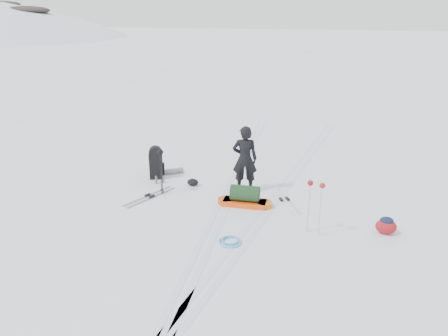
{
  "coord_description": "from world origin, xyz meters",
  "views": [
    {
      "loc": [
        2.69,
        -9.93,
        4.81
      ],
      "look_at": [
        -0.04,
        0.23,
        0.95
      ],
      "focal_mm": 35.0,
      "sensor_mm": 36.0,
      "label": 1
    }
  ],
  "objects": [
    {
      "name": "pulk_sled",
      "position": [
        0.54,
        0.16,
        0.21
      ],
      "size": [
        1.44,
        0.51,
        0.54
      ],
      "rotation": [
        0.0,
        0.0,
        0.04
      ],
      "color": "#F14A0E",
      "rests_on": "ground"
    },
    {
      "name": "small_daypack",
      "position": [
        3.95,
        -0.47,
        0.19
      ],
      "size": [
        0.56,
        0.5,
        0.4
      ],
      "rotation": [
        0.0,
        0.0,
        -0.39
      ],
      "color": "maroon",
      "rests_on": "ground"
    },
    {
      "name": "rope_coil",
      "position": [
        0.64,
        -1.8,
        0.03
      ],
      "size": [
        0.68,
        0.68,
        0.06
      ],
      "rotation": [
        0.0,
        0.0,
        0.41
      ],
      "color": "#62AFEF",
      "rests_on": "ground"
    },
    {
      "name": "ground",
      "position": [
        0.0,
        0.0,
        0.0
      ],
      "size": [
        200.0,
        200.0,
        0.0
      ],
      "primitive_type": "plane",
      "color": "white",
      "rests_on": "ground"
    },
    {
      "name": "expedition_rucksack",
      "position": [
        -2.4,
        1.41,
        0.46
      ],
      "size": [
        0.88,
        0.94,
        0.99
      ],
      "rotation": [
        0.0,
        0.0,
        0.37
      ],
      "color": "black",
      "rests_on": "ground"
    },
    {
      "name": "ski_poles_black",
      "position": [
        -1.82,
        0.29,
        1.05
      ],
      "size": [
        0.16,
        0.16,
        1.29
      ],
      "rotation": [
        0.0,
        0.0,
        0.19
      ],
      "color": "black",
      "rests_on": "ground"
    },
    {
      "name": "skier",
      "position": [
        0.31,
        1.1,
        0.93
      ],
      "size": [
        0.75,
        0.57,
        1.87
      ],
      "primitive_type": "imported",
      "rotation": [
        0.0,
        0.0,
        3.34
      ],
      "color": "black",
      "rests_on": "ground"
    },
    {
      "name": "thermos_pair",
      "position": [
        -2.2,
        1.0,
        0.12
      ],
      "size": [
        0.25,
        0.18,
        0.26
      ],
      "rotation": [
        0.0,
        0.0,
        -0.28
      ],
      "color": "slate",
      "rests_on": "ground"
    },
    {
      "name": "ski_poles_silver",
      "position": [
        2.35,
        -0.9,
        1.06
      ],
      "size": [
        0.39,
        0.21,
        1.26
      ],
      "rotation": [
        0.0,
        0.0,
        -0.15
      ],
      "color": "#AFB0B6",
      "rests_on": "ground"
    },
    {
      "name": "touring_skis_white",
      "position": [
        1.49,
        0.72,
        0.01
      ],
      "size": [
        1.09,
        1.7,
        0.07
      ],
      "rotation": [
        0.0,
        0.0,
        -1.07
      ],
      "color": "silver",
      "rests_on": "ground"
    },
    {
      "name": "touring_skis_grey",
      "position": [
        -2.07,
        -0.0,
        0.01
      ],
      "size": [
        0.9,
        1.66,
        0.06
      ],
      "rotation": [
        0.0,
        0.0,
        1.16
      ],
      "color": "gray",
      "rests_on": "ground"
    },
    {
      "name": "stuff_sack",
      "position": [
        -1.2,
        1.07,
        0.1
      ],
      "size": [
        0.37,
        0.3,
        0.21
      ],
      "rotation": [
        0.0,
        0.0,
        0.19
      ],
      "color": "black",
      "rests_on": "ground"
    },
    {
      "name": "ski_tracks",
      "position": [
        0.61,
        0.88,
        0.0
      ],
      "size": [
        3.38,
        17.97,
        0.01
      ],
      "color": "silver",
      "rests_on": "ground"
    }
  ]
}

